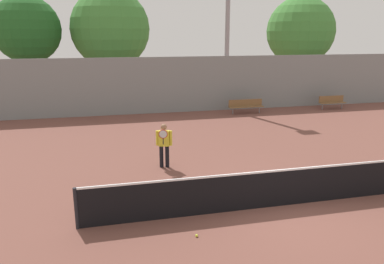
{
  "coord_description": "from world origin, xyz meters",
  "views": [
    {
      "loc": [
        -4.61,
        -8.71,
        4.63
      ],
      "look_at": [
        -1.3,
        5.05,
        0.91
      ],
      "focal_mm": 35.0,
      "sensor_mm": 36.0,
      "label": 1
    }
  ],
  "objects_px": {
    "tennis_net": "(281,187)",
    "tree_dark_dense": "(300,31)",
    "bench_courtside_near": "(332,101)",
    "bench_courtside_far": "(246,105)",
    "tree_green_tall": "(27,30)",
    "tree_green_broad": "(110,29)",
    "light_pole_near_left": "(228,21)",
    "tennis_ball": "(197,236)",
    "tennis_player": "(164,143)"
  },
  "relations": [
    {
      "from": "tennis_ball",
      "to": "bench_courtside_near",
      "type": "bearing_deg",
      "value": 47.08
    },
    {
      "from": "bench_courtside_far",
      "to": "tree_green_tall",
      "type": "relative_size",
      "value": 0.3
    },
    {
      "from": "tree_green_tall",
      "to": "tree_green_broad",
      "type": "relative_size",
      "value": 0.92
    },
    {
      "from": "tennis_net",
      "to": "tree_green_broad",
      "type": "bearing_deg",
      "value": 101.12
    },
    {
      "from": "tennis_ball",
      "to": "tree_green_broad",
      "type": "relative_size",
      "value": 0.01
    },
    {
      "from": "bench_courtside_near",
      "to": "bench_courtside_far",
      "type": "height_order",
      "value": "same"
    },
    {
      "from": "tree_green_tall",
      "to": "bench_courtside_far",
      "type": "bearing_deg",
      "value": -27.52
    },
    {
      "from": "tennis_net",
      "to": "tree_green_tall",
      "type": "relative_size",
      "value": 1.53
    },
    {
      "from": "tree_green_broad",
      "to": "tree_green_tall",
      "type": "bearing_deg",
      "value": -173.35
    },
    {
      "from": "tennis_net",
      "to": "light_pole_near_left",
      "type": "distance_m",
      "value": 14.6
    },
    {
      "from": "bench_courtside_near",
      "to": "tree_green_broad",
      "type": "height_order",
      "value": "tree_green_broad"
    },
    {
      "from": "light_pole_near_left",
      "to": "tree_green_broad",
      "type": "relative_size",
      "value": 1.2
    },
    {
      "from": "tennis_net",
      "to": "light_pole_near_left",
      "type": "bearing_deg",
      "value": 77.83
    },
    {
      "from": "bench_courtside_near",
      "to": "tree_green_tall",
      "type": "relative_size",
      "value": 0.24
    },
    {
      "from": "bench_courtside_far",
      "to": "tree_dark_dense",
      "type": "height_order",
      "value": "tree_dark_dense"
    },
    {
      "from": "tennis_net",
      "to": "bench_courtside_far",
      "type": "height_order",
      "value": "tennis_net"
    },
    {
      "from": "tennis_ball",
      "to": "tennis_player",
      "type": "bearing_deg",
      "value": 89.43
    },
    {
      "from": "tennis_net",
      "to": "tree_green_tall",
      "type": "bearing_deg",
      "value": 116.23
    },
    {
      "from": "tree_dark_dense",
      "to": "light_pole_near_left",
      "type": "bearing_deg",
      "value": -144.46
    },
    {
      "from": "tennis_ball",
      "to": "tree_green_tall",
      "type": "distance_m",
      "value": 21.49
    },
    {
      "from": "tennis_ball",
      "to": "tree_green_broad",
      "type": "distance_m",
      "value": 21.12
    },
    {
      "from": "light_pole_near_left",
      "to": "tennis_ball",
      "type": "xyz_separation_m",
      "value": [
        -5.56,
        -14.53,
        -5.36
      ]
    },
    {
      "from": "bench_courtside_near",
      "to": "bench_courtside_far",
      "type": "relative_size",
      "value": 0.82
    },
    {
      "from": "tennis_net",
      "to": "tree_dark_dense",
      "type": "distance_m",
      "value": 22.57
    },
    {
      "from": "tennis_player",
      "to": "light_pole_near_left",
      "type": "relative_size",
      "value": 0.17
    },
    {
      "from": "tree_green_broad",
      "to": "tree_dark_dense",
      "type": "relative_size",
      "value": 1.03
    },
    {
      "from": "bench_courtside_near",
      "to": "tree_green_tall",
      "type": "height_order",
      "value": "tree_green_tall"
    },
    {
      "from": "tennis_net",
      "to": "tree_green_tall",
      "type": "distance_m",
      "value": 21.41
    },
    {
      "from": "bench_courtside_near",
      "to": "tree_green_tall",
      "type": "bearing_deg",
      "value": 160.22
    },
    {
      "from": "tennis_net",
      "to": "bench_courtside_far",
      "type": "distance_m",
      "value": 12.6
    },
    {
      "from": "tennis_player",
      "to": "bench_courtside_far",
      "type": "xyz_separation_m",
      "value": [
        6.31,
        8.2,
        -0.4
      ]
    },
    {
      "from": "tree_green_tall",
      "to": "tennis_player",
      "type": "bearing_deg",
      "value": -66.03
    },
    {
      "from": "light_pole_near_left",
      "to": "tree_green_broad",
      "type": "xyz_separation_m",
      "value": [
        -6.72,
        5.98,
        -0.41
      ]
    },
    {
      "from": "tennis_net",
      "to": "tennis_ball",
      "type": "relative_size",
      "value": 160.28
    },
    {
      "from": "tennis_net",
      "to": "bench_courtside_near",
      "type": "distance_m",
      "value": 15.36
    },
    {
      "from": "bench_courtside_near",
      "to": "tennis_ball",
      "type": "height_order",
      "value": "bench_courtside_near"
    },
    {
      "from": "tree_green_broad",
      "to": "bench_courtside_near",
      "type": "bearing_deg",
      "value": -28.98
    },
    {
      "from": "tennis_net",
      "to": "tree_dark_dense",
      "type": "xyz_separation_m",
      "value": [
        10.99,
        19.24,
        4.29
      ]
    },
    {
      "from": "tree_dark_dense",
      "to": "tree_green_broad",
      "type": "bearing_deg",
      "value": 179.23
    },
    {
      "from": "bench_courtside_near",
      "to": "tennis_ball",
      "type": "relative_size",
      "value": 25.58
    },
    {
      "from": "tree_green_broad",
      "to": "tree_dark_dense",
      "type": "height_order",
      "value": "tree_green_broad"
    },
    {
      "from": "bench_courtside_far",
      "to": "tree_green_tall",
      "type": "distance_m",
      "value": 15.27
    },
    {
      "from": "tennis_ball",
      "to": "tree_dark_dense",
      "type": "height_order",
      "value": "tree_dark_dense"
    },
    {
      "from": "tree_green_tall",
      "to": "tree_dark_dense",
      "type": "xyz_separation_m",
      "value": [
        20.26,
        0.44,
        -0.07
      ]
    },
    {
      "from": "bench_courtside_near",
      "to": "tennis_player",
      "type": "bearing_deg",
      "value": -145.95
    },
    {
      "from": "light_pole_near_left",
      "to": "tennis_ball",
      "type": "height_order",
      "value": "light_pole_near_left"
    },
    {
      "from": "bench_courtside_near",
      "to": "tree_green_tall",
      "type": "xyz_separation_m",
      "value": [
        -18.79,
        6.76,
        4.41
      ]
    },
    {
      "from": "bench_courtside_far",
      "to": "tree_green_tall",
      "type": "height_order",
      "value": "tree_green_tall"
    },
    {
      "from": "bench_courtside_far",
      "to": "tree_green_broad",
      "type": "relative_size",
      "value": 0.27
    },
    {
      "from": "tennis_ball",
      "to": "tree_green_tall",
      "type": "height_order",
      "value": "tree_green_tall"
    }
  ]
}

